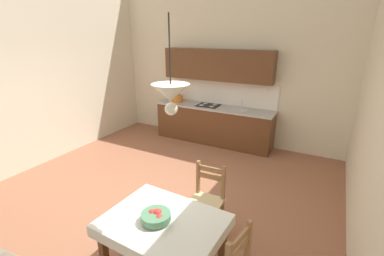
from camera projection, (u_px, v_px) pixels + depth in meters
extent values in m
cube|color=#935B42|center=(150.00, 204.00, 4.31)|extent=(6.12, 6.78, 0.10)
cube|color=beige|center=(227.00, 56.00, 6.24)|extent=(6.12, 0.12, 4.08)
cube|color=beige|center=(18.00, 62.00, 4.87)|extent=(0.12, 6.78, 4.08)
cube|color=#56331C|center=(213.00, 125.00, 6.53)|extent=(2.83, 0.60, 0.86)
cube|color=#ADA8A3|center=(214.00, 107.00, 6.37)|extent=(2.86, 0.63, 0.04)
cube|color=white|center=(219.00, 93.00, 6.53)|extent=(2.83, 0.01, 0.55)
cube|color=#56331C|center=(217.00, 65.00, 6.16)|extent=(2.61, 0.34, 0.70)
cube|color=black|center=(208.00, 143.00, 6.43)|extent=(2.79, 0.02, 0.09)
cylinder|color=silver|center=(240.00, 110.00, 6.09)|extent=(0.34, 0.34, 0.02)
cylinder|color=silver|center=(242.00, 104.00, 6.17)|extent=(0.02, 0.02, 0.22)
cube|color=black|center=(208.00, 105.00, 6.43)|extent=(0.52, 0.42, 0.01)
cylinder|color=silver|center=(202.00, 105.00, 6.40)|extent=(0.11, 0.11, 0.01)
cylinder|color=silver|center=(212.00, 106.00, 6.29)|extent=(0.11, 0.11, 0.01)
cylinder|color=silver|center=(205.00, 103.00, 6.57)|extent=(0.11, 0.11, 0.01)
cylinder|color=silver|center=(215.00, 105.00, 6.45)|extent=(0.11, 0.11, 0.01)
cylinder|color=orange|center=(177.00, 99.00, 6.77)|extent=(0.28, 0.28, 0.15)
cylinder|color=orange|center=(177.00, 96.00, 6.74)|extent=(0.29, 0.29, 0.02)
sphere|color=black|center=(177.00, 95.00, 6.73)|extent=(0.04, 0.04, 0.04)
cube|color=brown|center=(163.00, 221.00, 2.72)|extent=(1.16, 0.89, 0.02)
cube|color=brown|center=(104.00, 255.00, 2.79)|extent=(0.07, 0.07, 0.73)
cube|color=brown|center=(149.00, 216.00, 3.38)|extent=(0.07, 0.07, 0.73)
cube|color=brown|center=(222.00, 247.00, 2.89)|extent=(0.07, 0.07, 0.73)
cube|color=silver|center=(163.00, 220.00, 2.71)|extent=(1.23, 0.96, 0.00)
cube|color=silver|center=(133.00, 255.00, 2.36)|extent=(1.19, 0.06, 0.12)
cube|color=silver|center=(187.00, 202.00, 3.10)|extent=(1.19, 0.06, 0.12)
cube|color=silver|center=(120.00, 207.00, 3.02)|extent=(0.04, 0.91, 0.12)
cube|color=silver|center=(216.00, 248.00, 2.45)|extent=(0.04, 0.91, 0.12)
cube|color=#D1BC89|center=(205.00, 204.00, 3.51)|extent=(0.44, 0.44, 0.04)
cube|color=#996B42|center=(212.00, 230.00, 3.36)|extent=(0.05, 0.05, 0.41)
cube|color=#996B42|center=(187.00, 222.00, 3.51)|extent=(0.05, 0.05, 0.41)
cube|color=#996B42|center=(223.00, 198.00, 3.58)|extent=(0.05, 0.05, 0.93)
cube|color=#996B42|center=(198.00, 191.00, 3.73)|extent=(0.05, 0.05, 0.93)
cube|color=#996B42|center=(211.00, 170.00, 3.53)|extent=(0.32, 0.04, 0.07)
cube|color=#996B42|center=(211.00, 177.00, 3.57)|extent=(0.32, 0.04, 0.07)
cube|color=#996B42|center=(239.00, 239.00, 2.33)|extent=(0.08, 0.32, 0.07)
cube|color=#996B42|center=(239.00, 249.00, 2.37)|extent=(0.08, 0.32, 0.07)
cylinder|color=#4C7F5B|center=(156.00, 220.00, 2.69)|extent=(0.17, 0.17, 0.02)
cylinder|color=#4C7F5B|center=(156.00, 216.00, 2.67)|extent=(0.30, 0.30, 0.07)
sphere|color=red|center=(152.00, 213.00, 2.70)|extent=(0.09, 0.09, 0.09)
sphere|color=red|center=(159.00, 219.00, 2.63)|extent=(0.08, 0.08, 0.08)
sphere|color=red|center=(158.00, 213.00, 2.69)|extent=(0.10, 0.10, 0.10)
cylinder|color=black|center=(170.00, 52.00, 2.11)|extent=(0.01, 0.01, 0.57)
cone|color=silver|center=(171.00, 92.00, 2.22)|extent=(0.32, 0.32, 0.14)
sphere|color=white|center=(171.00, 109.00, 2.26)|extent=(0.11, 0.11, 0.11)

